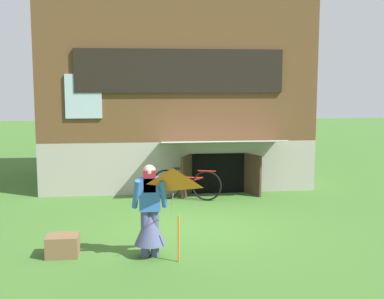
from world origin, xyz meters
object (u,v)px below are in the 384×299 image
at_px(kite, 173,191).
at_px(wooden_crate, 63,245).
at_px(person, 150,219).
at_px(bicycle_red, 186,184).

bearing_deg(kite, wooden_crate, 158.03).
xyz_separation_m(kite, wooden_crate, (-1.80, 0.72, -1.04)).
height_order(person, kite, person).
relative_size(bicycle_red, wooden_crate, 3.21).
height_order(kite, wooden_crate, kite).
distance_m(bicycle_red, wooden_crate, 4.53).
relative_size(kite, wooden_crate, 2.79).
bearing_deg(wooden_crate, bicycle_red, 56.92).
distance_m(kite, wooden_crate, 2.20).
bearing_deg(person, kite, -65.44).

